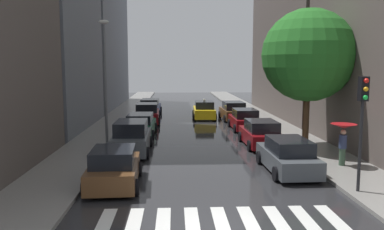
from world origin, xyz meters
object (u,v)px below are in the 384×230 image
Objects in this scene: parked_car_left_nearest at (114,168)px; parked_car_left_third at (141,125)px; pedestrian_foreground at (343,134)px; parked_car_right_nearest at (288,156)px; taxi_midroad at (204,110)px; traffic_light_right_corner at (363,108)px; parked_car_right_second at (261,134)px; street_tree_right at (308,55)px; parked_car_right_fourth at (233,111)px; parked_car_left_second at (132,138)px; parked_car_left_fourth at (147,114)px; parked_car_right_third at (245,120)px; lamp_post_left at (105,74)px; parked_car_left_fifth at (150,107)px.

parked_car_left_nearest is 11.47m from parked_car_left_third.
pedestrian_foreground is at bearing -80.13° from parked_car_left_nearest.
parked_car_left_third is 12.29m from parked_car_right_nearest.
taxi_midroad is 22.01m from traffic_light_right_corner.
street_tree_right is (2.35, -1.07, 4.66)m from parked_car_right_second.
parked_car_right_nearest is 1.00× the size of parked_car_right_fourth.
parked_car_left_second is 10.94m from street_tree_right.
parked_car_right_second is 0.98× the size of taxi_midroad.
parked_car_left_fourth is 12.27m from parked_car_right_second.
parked_car_left_second is 0.99× the size of parked_car_left_third.
parked_car_left_nearest is 0.98× the size of parked_car_right_third.
parked_car_left_second is at bearing -50.14° from lamp_post_left.
street_tree_right is (9.94, -16.53, 4.66)m from parked_car_left_fifth.
street_tree_right is at bearing -159.14° from taxi_midroad.
lamp_post_left is at bearing 167.16° from parked_car_left_fourth.
parked_car_right_third is at bearing 95.98° from traffic_light_right_corner.
parked_car_left_fifth is 12.15m from parked_car_right_third.
taxi_midroad is 2.25× the size of pedestrian_foreground.
parked_car_right_third is at bearing -1.83° from parked_car_right_second.
lamp_post_left reaches higher than parked_car_right_nearest.
parked_car_right_third reaches higher than parked_car_left_third.
parked_car_right_third is at bearing 29.94° from lamp_post_left.
lamp_post_left is at bearing 136.76° from parked_car_right_fourth.
parked_car_left_fifth is 1.08× the size of parked_car_right_second.
parked_car_right_second is 5.33m from street_tree_right.
parked_car_left_third is at bearing 125.39° from traffic_light_right_corner.
traffic_light_right_corner reaches higher than parked_car_left_third.
parked_car_right_third is (7.75, 13.51, 0.01)m from parked_car_left_nearest.
pedestrian_foreground is (10.36, 2.24, 0.93)m from parked_car_left_nearest.
traffic_light_right_corner reaches higher than parked_car_left_fifth.
parked_car_left_nearest is 0.95× the size of traffic_light_right_corner.
parked_car_right_fourth reaches higher than parked_car_right_third.
parked_car_right_second reaches higher than parked_car_left_nearest.
pedestrian_foreground reaches higher than parked_car_left_fourth.
parked_car_left_nearest is at bearing -78.34° from lamp_post_left.
pedestrian_foreground is (5.19, -17.68, 0.91)m from taxi_midroad.
parked_car_right_fourth is at bearing -24.59° from parked_car_left_nearest.
parked_car_left_second is at bearing 161.04° from taxi_midroad.
lamp_post_left reaches higher than parked_car_right_fourth.
parked_car_right_third is 2.10× the size of pedestrian_foreground.
taxi_midroad is at bearing 6.44° from parked_car_right_nearest.
parked_car_left_fifth is 5.93m from taxi_midroad.
parked_car_left_second reaches higher than parked_car_left_fifth.
parked_car_left_second is at bearing 178.01° from parked_car_left_fourth.
parked_car_right_nearest is at bearing -171.17° from taxi_midroad.
traffic_light_right_corner reaches higher than pedestrian_foreground.
parked_car_right_nearest is 1.09× the size of parked_car_right_third.
pedestrian_foreground is at bearing -25.91° from lamp_post_left.
parked_car_left_fourth is 0.99× the size of parked_car_right_second.
parked_car_right_third is at bearing -45.91° from parked_car_left_second.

